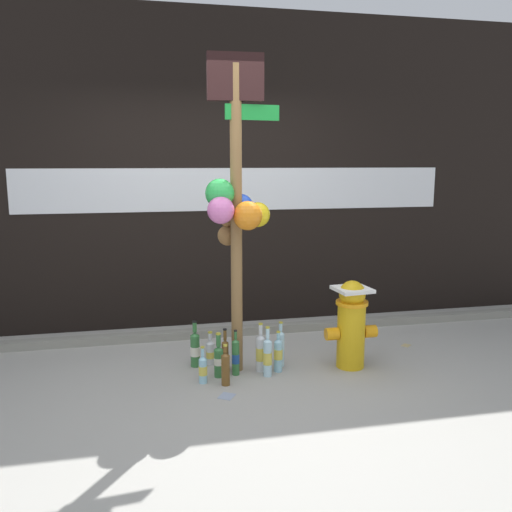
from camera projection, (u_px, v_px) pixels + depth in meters
The scene contains 19 objects.
ground_plane at pixel (233, 389), 4.15m from camera, with size 14.00×14.00×0.00m, color #9E9B93.
building_wall at pixel (203, 172), 5.63m from camera, with size 10.00×0.21×3.27m.
curb_strip at pixel (212, 333), 5.39m from camera, with size 8.00×0.12×0.08m, color gray.
memorial_post at pixel (236, 196), 4.27m from camera, with size 0.61×0.45×2.57m.
fire_hydrant at pixel (351, 322), 4.54m from camera, with size 0.45×0.32×0.76m.
bottle_0 at pixel (195, 348), 4.58m from camera, with size 0.08×0.08×0.41m.
bottle_1 at pixel (210, 352), 4.64m from camera, with size 0.08×0.08×0.29m.
bottle_2 at pixel (236, 357), 4.40m from camera, with size 0.06×0.06×0.39m.
bottle_3 at pixel (281, 347), 4.60m from camera, with size 0.07×0.07×0.39m.
bottle_4 at pixel (261, 352), 4.48m from camera, with size 0.08×0.08×0.42m.
bottle_5 at pixel (268, 356), 4.38m from camera, with size 0.07×0.07×0.42m.
bottle_6 at pixel (226, 368), 4.20m from camera, with size 0.07×0.07×0.33m.
bottle_7 at pixel (225, 356), 4.47m from camera, with size 0.06×0.06×0.37m.
bottle_8 at pixel (278, 354), 4.48m from camera, with size 0.07×0.07×0.35m.
bottle_9 at pixel (203, 369), 4.25m from camera, with size 0.07×0.07×0.30m.
bottle_10 at pixel (219, 360), 4.36m from camera, with size 0.08×0.08×0.37m.
litter_0 at pixel (106, 336), 5.39m from camera, with size 0.08×0.10×0.01m, color silver.
litter_1 at pixel (406, 345), 5.13m from camera, with size 0.09×0.07×0.01m, color tan.
litter_2 at pixel (227, 396), 4.02m from camera, with size 0.12×0.11×0.01m, color #8C99B2.
Camera 1 is at (-0.65, -3.85, 1.74)m, focal length 37.53 mm.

